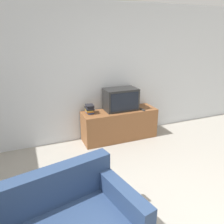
# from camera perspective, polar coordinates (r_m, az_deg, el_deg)

# --- Properties ---
(wall_back) EXTENTS (9.00, 0.06, 2.60)m
(wall_back) POSITION_cam_1_polar(r_m,az_deg,el_deg) (4.25, -5.30, 9.73)
(wall_back) COLOR silver
(wall_back) RESTS_ON ground_plane
(tv_stand) EXTENTS (1.50, 0.48, 0.60)m
(tv_stand) POSITION_cam_1_polar(r_m,az_deg,el_deg) (4.43, 1.96, -3.29)
(tv_stand) COLOR brown
(tv_stand) RESTS_ON ground_plane
(television) EXTENTS (0.65, 0.39, 0.43)m
(television) POSITION_cam_1_polar(r_m,az_deg,el_deg) (4.31, 2.31, 3.34)
(television) COLOR black
(television) RESTS_ON tv_stand
(book_stack) EXTENTS (0.17, 0.23, 0.17)m
(book_stack) POSITION_cam_1_polar(r_m,az_deg,el_deg) (4.16, -5.89, 0.79)
(book_stack) COLOR #23478E
(book_stack) RESTS_ON tv_stand
(remote_on_stand) EXTENTS (0.05, 0.15, 0.02)m
(remote_on_stand) POSITION_cam_1_polar(r_m,az_deg,el_deg) (4.37, 7.92, 0.63)
(remote_on_stand) COLOR #2D2D2D
(remote_on_stand) RESTS_ON tv_stand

